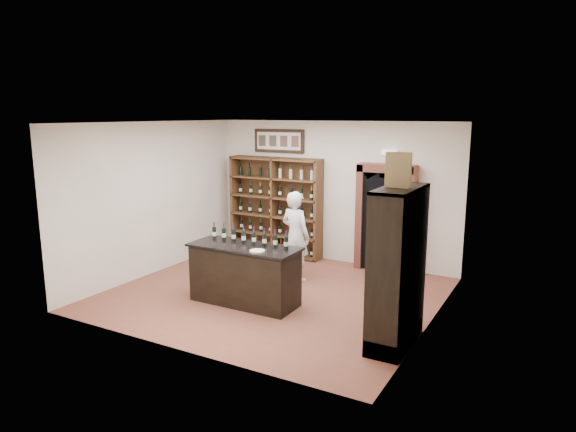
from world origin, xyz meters
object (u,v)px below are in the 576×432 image
object	(u,v)px
shopkeeper	(295,236)
wine_crate	(398,170)
tasting_counter	(245,275)
side_cabinet	(399,293)
counter_bottle_0	(214,233)
wine_shelf	(276,206)

from	to	relation	value
shopkeeper	wine_crate	size ratio (longest dim) A/B	3.76
tasting_counter	wine_crate	world-z (taller)	wine_crate
side_cabinet	wine_crate	xyz separation A→B (m)	(-0.07, -0.02, 1.67)
shopkeeper	tasting_counter	bearing A→B (deg)	95.86
tasting_counter	side_cabinet	bearing A→B (deg)	-6.28
counter_bottle_0	wine_shelf	bearing A→B (deg)	97.75
wine_shelf	side_cabinet	bearing A→B (deg)	-40.21
counter_bottle_0	shopkeeper	bearing A→B (deg)	57.59
side_cabinet	shopkeeper	xyz separation A→B (m)	(-2.57, 1.82, 0.11)
tasting_counter	wine_shelf	bearing A→B (deg)	110.56
counter_bottle_0	tasting_counter	bearing A→B (deg)	-11.16
wine_shelf	tasting_counter	xyz separation A→B (m)	(1.10, -2.93, -0.61)
tasting_counter	wine_crate	distance (m)	3.30
counter_bottle_0	wine_crate	size ratio (longest dim) A/B	0.65
wine_crate	shopkeeper	bearing A→B (deg)	137.68
counter_bottle_0	shopkeeper	xyz separation A→B (m)	(0.87, 1.37, -0.25)
shopkeeper	wine_crate	distance (m)	3.48
counter_bottle_0	side_cabinet	bearing A→B (deg)	-7.31
counter_bottle_0	side_cabinet	xyz separation A→B (m)	(3.44, -0.44, -0.35)
side_cabinet	wine_crate	distance (m)	1.68
tasting_counter	shopkeeper	world-z (taller)	shopkeeper
wine_shelf	shopkeeper	bearing A→B (deg)	-48.51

